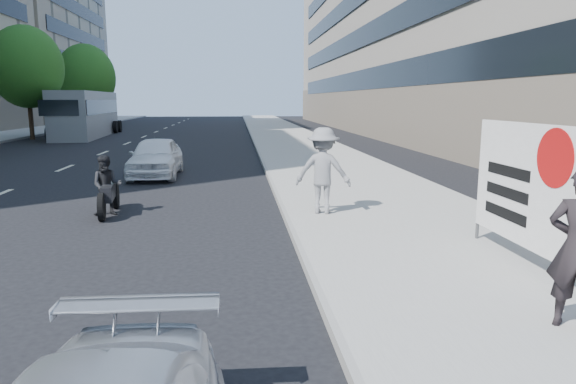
{
  "coord_description": "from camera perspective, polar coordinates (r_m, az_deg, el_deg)",
  "views": [
    {
      "loc": [
        0.37,
        -7.16,
        2.69
      ],
      "look_at": [
        1.4,
        3.17,
        0.83
      ],
      "focal_mm": 32.0,
      "sensor_mm": 36.0,
      "label": 1
    }
  ],
  "objects": [
    {
      "name": "bus",
      "position": [
        41.41,
        -21.48,
        8.03
      ],
      "size": [
        3.29,
        12.19,
        3.3
      ],
      "rotation": [
        0.0,
        0.0,
        0.06
      ],
      "color": "slate",
      "rests_on": "ground"
    },
    {
      "name": "tree_far_d",
      "position": [
        39.79,
        -27.07,
        12.27
      ],
      "size": [
        4.8,
        4.8,
        7.65
      ],
      "color": "#382616",
      "rests_on": "ground"
    },
    {
      "name": "protest_banner",
      "position": [
        8.68,
        24.92,
        0.67
      ],
      "size": [
        0.08,
        3.06,
        2.2
      ],
      "color": "#4C4C4C",
      "rests_on": "near_sidewalk"
    },
    {
      "name": "tree_far_e",
      "position": [
        53.1,
        -21.54,
        11.75
      ],
      "size": [
        5.4,
        5.4,
        7.89
      ],
      "color": "#382616",
      "rests_on": "ground"
    },
    {
      "name": "ground",
      "position": [
        7.66,
        -8.26,
        -10.51
      ],
      "size": [
        160.0,
        160.0,
        0.0
      ],
      "primitive_type": "plane",
      "color": "black",
      "rests_on": "ground"
    },
    {
      "name": "near_sidewalk",
      "position": [
        27.52,
        1.9,
        4.73
      ],
      "size": [
        5.0,
        120.0,
        0.15
      ],
      "primitive_type": "cube",
      "color": "gray",
      "rests_on": "ground"
    },
    {
      "name": "near_building",
      "position": [
        43.17,
        18.12,
        19.46
      ],
      "size": [
        14.0,
        70.0,
        20.0
      ],
      "primitive_type": "cube",
      "color": "gray",
      "rests_on": "ground"
    },
    {
      "name": "jogger",
      "position": [
        11.61,
        3.91,
        2.38
      ],
      "size": [
        1.4,
        1.04,
        1.94
      ],
      "primitive_type": "imported",
      "rotation": [
        0.0,
        0.0,
        2.86
      ],
      "color": "gray",
      "rests_on": "near_sidewalk"
    },
    {
      "name": "white_sedan_near",
      "position": [
        18.88,
        -14.48,
        3.81
      ],
      "size": [
        1.68,
        4.13,
        1.4
      ],
      "primitive_type": "imported",
      "rotation": [
        0.0,
        0.0,
        0.01
      ],
      "color": "white",
      "rests_on": "ground"
    },
    {
      "name": "motorcycle",
      "position": [
        12.81,
        -19.42,
        0.37
      ],
      "size": [
        0.76,
        2.05,
        1.42
      ],
      "rotation": [
        0.0,
        0.0,
        0.13
      ],
      "color": "black",
      "rests_on": "ground"
    }
  ]
}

